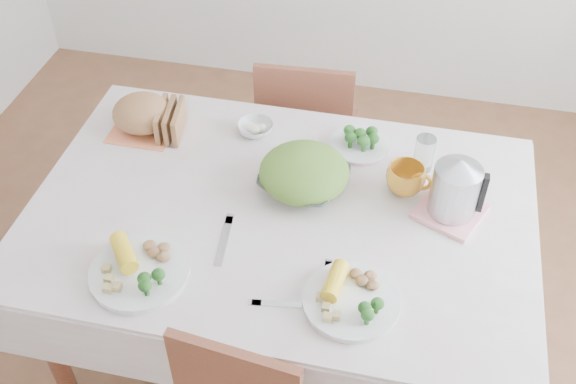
% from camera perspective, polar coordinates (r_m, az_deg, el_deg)
% --- Properties ---
extents(floor, '(3.60, 3.60, 0.00)m').
position_cam_1_polar(floor, '(2.61, -0.54, -13.40)').
color(floor, brown).
rests_on(floor, ground).
extents(dining_table, '(1.40, 0.90, 0.75)m').
position_cam_1_polar(dining_table, '(2.30, -0.60, -8.31)').
color(dining_table, brown).
rests_on(dining_table, floor).
extents(tablecloth, '(1.50, 1.00, 0.01)m').
position_cam_1_polar(tablecloth, '(2.02, -0.68, -1.62)').
color(tablecloth, silver).
rests_on(tablecloth, dining_table).
extents(chair_far, '(0.41, 0.41, 0.86)m').
position_cam_1_polar(chair_far, '(2.80, 1.76, 5.58)').
color(chair_far, brown).
rests_on(chair_far, floor).
extents(salad_bowl, '(0.32, 0.32, 0.06)m').
position_cam_1_polar(salad_bowl, '(2.06, 1.37, 0.99)').
color(salad_bowl, white).
rests_on(salad_bowl, tablecloth).
extents(dinner_plate_left, '(0.34, 0.34, 0.02)m').
position_cam_1_polar(dinner_plate_left, '(1.88, -12.45, -6.71)').
color(dinner_plate_left, white).
rests_on(dinner_plate_left, tablecloth).
extents(dinner_plate_right, '(0.35, 0.35, 0.02)m').
position_cam_1_polar(dinner_plate_right, '(1.78, 5.36, -9.18)').
color(dinner_plate_right, white).
rests_on(dinner_plate_right, tablecloth).
extents(broccoli_plate, '(0.21, 0.21, 0.02)m').
position_cam_1_polar(broccoli_plate, '(2.23, 6.03, 4.00)').
color(broccoli_plate, beige).
rests_on(broccoli_plate, tablecloth).
extents(napkin, '(0.21, 0.21, 0.00)m').
position_cam_1_polar(napkin, '(2.36, -12.04, 5.34)').
color(napkin, '#FF8655').
rests_on(napkin, tablecloth).
extents(bread_loaf, '(0.24, 0.24, 0.12)m').
position_cam_1_polar(bread_loaf, '(2.32, -12.24, 6.42)').
color(bread_loaf, '#8E5E37').
rests_on(bread_loaf, napkin).
extents(fruit_bowl, '(0.14, 0.14, 0.04)m').
position_cam_1_polar(fruit_bowl, '(2.28, -2.76, 5.40)').
color(fruit_bowl, white).
rests_on(fruit_bowl, tablecloth).
extents(yellow_mug, '(0.12, 0.12, 0.09)m').
position_cam_1_polar(yellow_mug, '(2.07, 9.91, 1.08)').
color(yellow_mug, orange).
rests_on(yellow_mug, tablecloth).
extents(glass_tumbler, '(0.08, 0.08, 0.12)m').
position_cam_1_polar(glass_tumbler, '(2.15, 11.47, 3.32)').
color(glass_tumbler, white).
rests_on(glass_tumbler, tablecloth).
extents(pink_tray, '(0.23, 0.23, 0.01)m').
position_cam_1_polar(pink_tray, '(2.05, 13.54, -1.59)').
color(pink_tray, pink).
rests_on(pink_tray, tablecloth).
extents(electric_kettle, '(0.18, 0.18, 0.19)m').
position_cam_1_polar(electric_kettle, '(1.98, 14.07, 0.72)').
color(electric_kettle, '#B2B5BA').
rests_on(electric_kettle, pink_tray).
extents(fork_left, '(0.04, 0.19, 0.00)m').
position_cam_1_polar(fork_left, '(1.93, -5.44, -4.11)').
color(fork_left, silver).
rests_on(fork_left, tablecloth).
extents(fork_right, '(0.03, 0.16, 0.00)m').
position_cam_1_polar(fork_right, '(1.82, 3.17, -7.83)').
color(fork_right, silver).
rests_on(fork_right, tablecloth).
extents(knife, '(0.17, 0.04, 0.00)m').
position_cam_1_polar(knife, '(1.78, -0.44, -9.47)').
color(knife, silver).
rests_on(knife, tablecloth).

